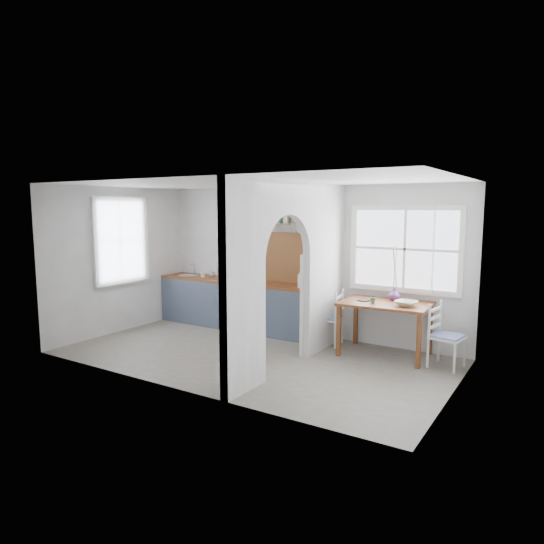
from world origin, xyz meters
The scene contains 26 objects.
floor centered at (0.00, 0.00, 0.00)m, with size 5.80×3.20×0.01m, color gray.
ceiling centered at (0.00, 0.00, 2.60)m, with size 5.80×3.20×0.01m, color silver.
walls centered at (0.00, 0.00, 1.30)m, with size 5.81×3.21×2.60m.
partition centered at (0.70, 0.06, 1.45)m, with size 0.12×3.20×2.60m.
kitchen_window centered at (-2.87, 0.00, 1.65)m, with size 0.10×1.16×1.50m, color white, non-canonical shape.
nook_window centered at (1.80, 1.56, 1.60)m, with size 1.76×0.10×1.30m, color white, non-canonical shape.
counter centered at (-1.13, 1.33, 0.46)m, with size 3.50×0.60×0.90m.
sink centered at (-2.43, 1.30, 0.89)m, with size 0.40×0.40×0.02m, color silver.
backsplash centered at (-0.20, 1.58, 1.35)m, with size 1.65×0.03×0.90m, color #9B592B.
shelf centered at (-0.21, 1.49, 2.01)m, with size 1.75×0.20×0.21m.
pendant_lamp centered at (0.15, 1.15, 1.88)m, with size 0.26×0.26×0.16m, color silver.
utensil_rail centered at (0.61, 0.90, 1.45)m, with size 0.02×0.02×0.50m, color silver.
dining_table centered at (1.67, 1.12, 0.41)m, with size 1.31×0.87×0.82m, color brown, non-canonical shape.
chair_left centered at (0.68, 1.20, 0.46)m, with size 0.42×0.42×0.91m, color silver, non-canonical shape.
chair_right centered at (2.60, 1.04, 0.46)m, with size 0.42×0.42×0.91m, color silver, non-canonical shape.
kettle centered at (0.18, 1.23, 1.03)m, with size 0.22×0.18×0.27m, color white, non-canonical shape.
mug_a centered at (-2.01, 1.24, 0.95)m, with size 0.11×0.11×0.11m, color white.
mug_b centered at (-1.94, 1.41, 0.95)m, with size 0.13×0.13×0.10m, color silver.
knife_block centered at (-1.56, 1.42, 1.00)m, with size 0.09×0.13×0.20m, color #381F10.
jar centered at (-0.87, 1.31, 0.97)m, with size 0.09×0.09×0.14m, color #98895E.
towel_magenta centered at (0.58, 0.98, 0.28)m, with size 0.02×0.03×0.52m, color #A41140.
towel_orange centered at (0.58, 0.92, 0.25)m, with size 0.02×0.03×0.49m, color orange.
bowl centered at (2.01, 1.03, 0.86)m, with size 0.31×0.31×0.08m, color silver.
table_cup centered at (1.52, 0.99, 0.86)m, with size 0.09×0.09×0.08m, color #467947.
plate centered at (1.34, 1.09, 0.83)m, with size 0.20×0.20×0.02m, color black.
vase centered at (1.73, 1.36, 0.91)m, with size 0.18×0.18×0.18m, color #67387C.
Camera 1 is at (4.05, -5.86, 2.25)m, focal length 32.00 mm.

